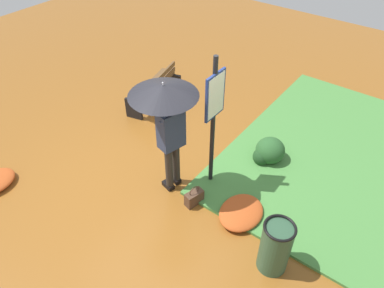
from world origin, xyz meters
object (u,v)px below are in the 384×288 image
(info_sign_post, at_px, (214,110))
(person_with_umbrella, at_px, (167,111))
(handbag, at_px, (194,198))
(trash_bin, at_px, (275,247))
(park_bench, at_px, (155,89))

(info_sign_post, bearing_deg, person_with_umbrella, -39.23)
(handbag, relative_size, trash_bin, 0.44)
(person_with_umbrella, xyz_separation_m, info_sign_post, (-0.53, 0.43, -0.11))
(handbag, bearing_deg, person_with_umbrella, -93.84)
(info_sign_post, height_order, park_bench, info_sign_post)
(person_with_umbrella, bearing_deg, park_bench, -133.44)
(park_bench, bearing_deg, info_sign_post, 62.17)
(person_with_umbrella, relative_size, trash_bin, 2.45)
(info_sign_post, distance_m, park_bench, 2.75)
(handbag, bearing_deg, trash_bin, 80.45)
(info_sign_post, relative_size, trash_bin, 2.76)
(trash_bin, bearing_deg, handbag, -99.55)
(info_sign_post, distance_m, trash_bin, 2.04)
(info_sign_post, bearing_deg, trash_bin, 62.34)
(person_with_umbrella, distance_m, park_bench, 2.75)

